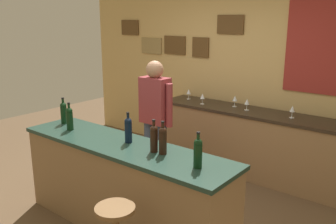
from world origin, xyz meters
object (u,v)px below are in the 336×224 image
Objects in this scene: wine_glass_a at (189,92)px; bartender at (155,117)px; wine_bottle_d at (154,138)px; wine_bottle_e at (163,139)px; wine_bottle_c at (128,129)px; wine_bottle_a at (64,112)px; wine_glass_e at (292,109)px; wine_glass_d at (247,102)px; wine_bottle_f at (198,152)px; wine_glass_c at (235,99)px; wine_glass_b at (202,97)px; wine_bottle_b at (70,118)px.

bartender is at bearing -73.56° from wine_glass_a.
wine_bottle_d is 1.00× the size of wine_bottle_e.
wine_bottle_d is (0.36, -0.04, 0.00)m from wine_bottle_c.
wine_bottle_a is 1.97× the size of wine_glass_e.
wine_glass_d is (-0.18, 2.00, -0.05)m from wine_bottle_e.
wine_glass_a is 1.63m from wine_glass_e.
wine_bottle_f reaches higher than wine_glass_c.
wine_glass_a is 1.00× the size of wine_glass_b.
wine_bottle_a is 1.97× the size of wine_glass_d.
wine_bottle_a is 1.42m from wine_bottle_d.
wine_glass_d is (1.33, 1.96, -0.05)m from wine_bottle_a.
wine_bottle_d is 0.10m from wine_bottle_e.
wine_bottle_f is 1.97× the size of wine_glass_b.
wine_bottle_b reaches higher than wine_glass_a.
wine_bottle_b is at bearing -111.33° from wine_glass_c.
wine_bottle_e is 2.10m from wine_glass_b.
wine_glass_e is (0.44, 1.99, -0.05)m from wine_bottle_e.
wine_glass_a is at bearing 106.44° from bartender.
wine_glass_b is 1.00× the size of wine_glass_d.
wine_bottle_c is at bearing -114.57° from wine_glass_e.
wine_bottle_e reaches higher than wine_glass_d.
wine_glass_e is (1.63, -0.07, 0.00)m from wine_glass_a.
wine_glass_b is at bearing -173.38° from wine_glass_d.
bartender reaches higher than wine_bottle_a.
wine_bottle_c and wine_bottle_f have the same top height.
wine_bottle_b is 1.00× the size of wine_bottle_f.
wine_bottle_e is at bearing -1.29° from wine_bottle_a.
wine_glass_a and wine_glass_d have the same top height.
wine_bottle_a is at bearing -109.43° from wine_glass_b.
wine_bottle_e is (0.46, -0.03, 0.00)m from wine_bottle_c.
wine_bottle_f is 1.97× the size of wine_glass_d.
wine_glass_d is at bearing -19.46° from wine_glass_c.
wine_bottle_e is 1.97× the size of wine_glass_e.
wine_bottle_a and wine_bottle_d have the same top height.
wine_bottle_b reaches higher than wine_glass_b.
wine_glass_c is (-0.41, 2.08, -0.05)m from wine_bottle_e.
wine_glass_a is (-0.73, 2.03, -0.05)m from wine_bottle_c.
wine_bottle_b reaches higher than wine_glass_c.
wine_glass_a is at bearing -179.05° from wine_glass_c.
wine_bottle_e is 2.04m from wine_glass_e.
wine_bottle_a reaches higher than wine_glass_a.
wine_glass_d is (1.07, 2.07, -0.05)m from wine_bottle_b.
wine_bottle_b is 1.16m from wine_bottle_d.
bartender is 1.28m from wine_glass_c.
wine_bottle_c is 1.97× the size of wine_glass_b.
wine_glass_c is 1.00× the size of wine_glass_d.
wine_bottle_c and wine_bottle_d have the same top height.
wine_bottle_a is at bearing -98.92° from wine_glass_a.
bartender is 5.29× the size of wine_bottle_f.
wine_bottle_f is at bearing -36.49° from bartender.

